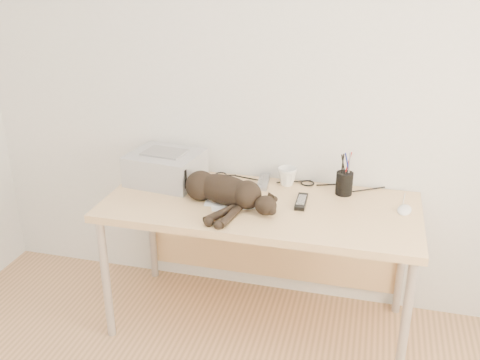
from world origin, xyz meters
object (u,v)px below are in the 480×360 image
(mug, at_px, (287,177))
(pen_cup, at_px, (344,183))
(cat, at_px, (221,191))
(desk, at_px, (263,219))
(mouse, at_px, (405,208))
(printer, at_px, (166,167))

(mug, xyz_separation_m, pen_cup, (0.31, -0.04, 0.01))
(cat, height_order, pen_cup, pen_cup)
(desk, xyz_separation_m, cat, (-0.19, -0.14, 0.20))
(cat, height_order, mouse, cat)
(mug, bearing_deg, mouse, -15.91)
(printer, xyz_separation_m, cat, (0.38, -0.20, -0.02))
(desk, distance_m, pen_cup, 0.47)
(desk, xyz_separation_m, mug, (0.09, 0.18, 0.18))
(cat, xyz_separation_m, mug, (0.28, 0.32, -0.02))
(cat, bearing_deg, pen_cup, 42.23)
(desk, height_order, mouse, mouse)
(mouse, bearing_deg, desk, -168.56)
(desk, height_order, cat, cat)
(mug, bearing_deg, cat, -131.28)
(printer, xyz_separation_m, mug, (0.66, 0.12, -0.04))
(printer, bearing_deg, mouse, -2.44)
(desk, bearing_deg, printer, 173.82)
(desk, distance_m, printer, 0.61)
(pen_cup, bearing_deg, desk, -160.89)
(desk, height_order, printer, printer)
(desk, relative_size, printer, 3.89)
(printer, bearing_deg, desk, -6.18)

